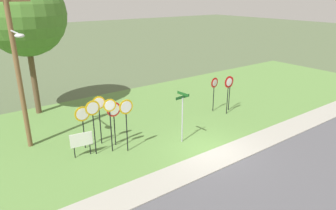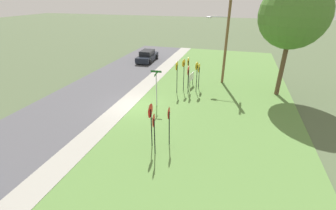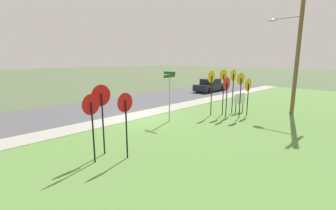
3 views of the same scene
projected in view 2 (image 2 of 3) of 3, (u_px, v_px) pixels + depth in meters
The scene contains 18 objects.
ground_plane at pixel (134, 106), 17.90m from camera, with size 160.00×160.00×0.00m, color #4C5B3D.
road_asphalt at pixel (81, 99), 19.13m from camera, with size 44.00×6.40×0.01m, color #4C4C51.
sidewalk_strip at pixel (125, 105), 18.09m from camera, with size 44.00×1.60×0.06m, color #99968C.
grass_median at pixel (212, 116), 16.34m from camera, with size 44.00×12.00×0.04m, color #567F3D.
stop_sign_near_left at pixel (184, 69), 19.78m from camera, with size 0.65×0.14×2.86m.
stop_sign_near_right at pixel (177, 70), 19.32m from camera, with size 0.76×0.10×2.81m.
stop_sign_far_left at pixel (188, 74), 19.37m from camera, with size 0.79×0.10×2.45m.
stop_sign_far_center at pixel (197, 70), 19.60m from camera, with size 0.69×0.16×2.70m.
stop_sign_far_right at pixel (188, 66), 20.39m from camera, with size 0.75×0.09×2.87m.
stop_sign_center_tall at pixel (199, 70), 20.48m from camera, with size 0.80×0.10×2.33m.
yield_sign_near_left at pixel (154, 125), 11.78m from camera, with size 0.70×0.14×2.39m.
yield_sign_near_right at pixel (150, 115), 12.33m from camera, with size 0.79×0.10×2.62m.
yield_sign_far_left at pixel (169, 117), 12.52m from camera, with size 0.69×0.12×2.38m.
street_name_post at pixel (156, 85), 17.17m from camera, with size 0.96×0.82×2.82m.
utility_pole at pixel (225, 35), 20.74m from camera, with size 2.10×2.13×8.36m.
notice_board at pixel (192, 77), 21.41m from camera, with size 1.09×0.19×1.25m.
oak_tree_left at pixel (294, 15), 17.19m from camera, with size 5.09×5.09×8.99m.
parked_hatchback_near at pixel (147, 56), 29.69m from camera, with size 4.27×1.99×1.39m.
Camera 2 is at (14.67, 7.12, 7.84)m, focal length 24.64 mm.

